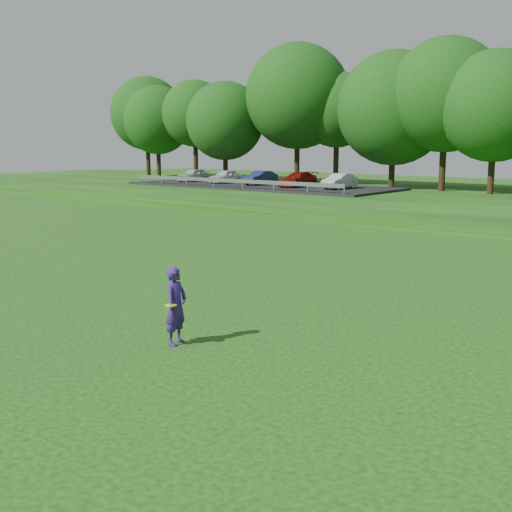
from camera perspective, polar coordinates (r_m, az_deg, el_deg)
The scene contains 4 objects.
ground at distance 15.71m, azimuth -6.22°, elevation -6.10°, with size 140.00×140.00×0.00m, color #0C3E0B.
walking_path at distance 32.73m, azimuth 19.40°, elevation 1.85°, with size 130.00×1.60×0.04m, color gray.
parking_lot at distance 55.65m, azimuth 0.29°, elevation 6.58°, with size 24.00×9.00×1.38m.
woman at distance 14.04m, azimuth -7.11°, elevation -4.42°, with size 0.55×0.74×1.72m.
Camera 1 is at (10.74, -10.61, 4.34)m, focal length 45.00 mm.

